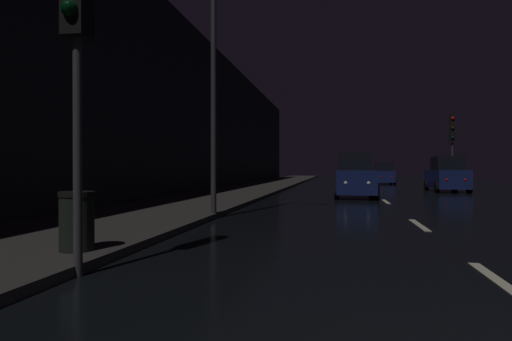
% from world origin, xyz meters
% --- Properties ---
extents(ground, '(27.66, 84.00, 0.02)m').
position_xyz_m(ground, '(0.00, 24.50, -0.01)').
color(ground, black).
extents(sidewalk_left, '(4.40, 84.00, 0.15)m').
position_xyz_m(sidewalk_left, '(-7.63, 24.50, 0.07)').
color(sidewalk_left, '#33302D').
rests_on(sidewalk_left, ground).
extents(building_facade_left, '(0.80, 63.00, 9.29)m').
position_xyz_m(building_facade_left, '(-10.23, 21.00, 4.65)').
color(building_facade_left, black).
rests_on(building_facade_left, ground).
extents(lane_centerline, '(0.16, 30.04, 0.01)m').
position_xyz_m(lane_centerline, '(0.00, 16.58, 0.01)').
color(lane_centerline, beige).
rests_on(lane_centerline, ground).
extents(traffic_light_far_right, '(0.35, 0.48, 5.00)m').
position_xyz_m(traffic_light_far_right, '(5.33, 26.26, 3.64)').
color(traffic_light_far_right, '#38383A').
rests_on(traffic_light_far_right, ground).
extents(streetlamp_overhead, '(1.70, 0.44, 8.15)m').
position_xyz_m(streetlamp_overhead, '(-5.11, 8.69, 5.31)').
color(streetlamp_overhead, '#2D2D30').
rests_on(streetlamp_overhead, ground).
extents(trash_bin_curbside, '(0.55, 0.55, 0.93)m').
position_xyz_m(trash_bin_curbside, '(-6.05, 3.13, 0.62)').
color(trash_bin_curbside, black).
rests_on(trash_bin_curbside, sidewalk_left).
extents(car_approaching_headlights, '(1.99, 4.32, 2.18)m').
position_xyz_m(car_approaching_headlights, '(-1.19, 18.24, 0.99)').
color(car_approaching_headlights, '#141E51').
rests_on(car_approaching_headlights, ground).
extents(car_parked_right_far, '(1.97, 4.27, 2.15)m').
position_xyz_m(car_parked_right_far, '(4.53, 24.41, 0.98)').
color(car_parked_right_far, '#141E51').
rests_on(car_parked_right_far, ground).
extents(car_distant_taillights, '(1.77, 3.84, 1.94)m').
position_xyz_m(car_distant_taillights, '(1.97, 35.61, 0.88)').
color(car_distant_taillights, '#141E51').
rests_on(car_distant_taillights, ground).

